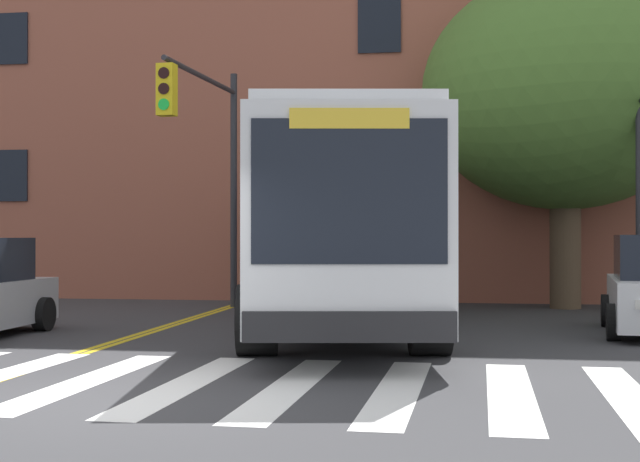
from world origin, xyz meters
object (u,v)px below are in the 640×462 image
traffic_light_overhead (208,141)px  street_tree_curbside_large (565,92)px  city_bus (337,225)px  car_grey_behind_bus (355,268)px

traffic_light_overhead → street_tree_curbside_large: (7.86, 2.55, 1.27)m
city_bus → car_grey_behind_bus: city_bus is taller
traffic_light_overhead → city_bus: bearing=-40.9°
city_bus → car_grey_behind_bus: size_ratio=2.58×
traffic_light_overhead → street_tree_curbside_large: 8.36m
car_grey_behind_bus → traffic_light_overhead: traffic_light_overhead is taller
car_grey_behind_bus → city_bus: bearing=-85.6°
city_bus → street_tree_curbside_large: size_ratio=1.51×
city_bus → traffic_light_overhead: bearing=139.1°
city_bus → street_tree_curbside_large: 7.74m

